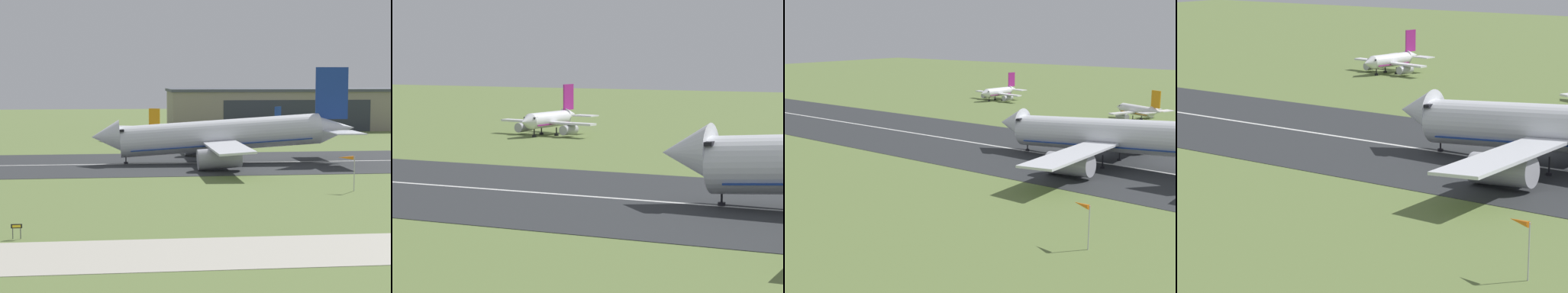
% 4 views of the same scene
% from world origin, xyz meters
% --- Properties ---
extents(ground_plane, '(619.87, 619.87, 0.00)m').
position_xyz_m(ground_plane, '(0.00, 53.29, 0.00)').
color(ground_plane, olive).
extents(runway_strip, '(379.87, 40.99, 0.06)m').
position_xyz_m(runway_strip, '(0.00, 106.57, 0.03)').
color(runway_strip, '#2B2D30').
rests_on(runway_strip, ground_plane).
extents(runway_centreline, '(341.89, 0.70, 0.01)m').
position_xyz_m(runway_centreline, '(0.00, 106.57, 0.07)').
color(runway_centreline, silver).
rests_on(runway_centreline, runway_strip).
extents(airplane_landing, '(55.23, 54.36, 19.77)m').
position_xyz_m(airplane_landing, '(14.85, 106.70, 5.54)').
color(airplane_landing, silver).
rests_on(airplane_landing, ground_plane).
extents(airplane_parked_centre, '(18.12, 18.39, 9.15)m').
position_xyz_m(airplane_parked_centre, '(-1.95, 159.97, 2.81)').
color(airplane_parked_centre, white).
rests_on(airplane_parked_centre, ground_plane).
extents(airplane_parked_east, '(21.71, 18.37, 9.83)m').
position_xyz_m(airplane_parked_east, '(-59.31, 171.93, 3.02)').
color(airplane_parked_east, white).
rests_on(airplane_parked_east, ground_plane).
extents(windsock_pole, '(2.59, 1.31, 5.54)m').
position_xyz_m(windsock_pole, '(28.30, 66.63, 4.96)').
color(windsock_pole, '#B7B7BC').
rests_on(windsock_pole, ground_plane).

